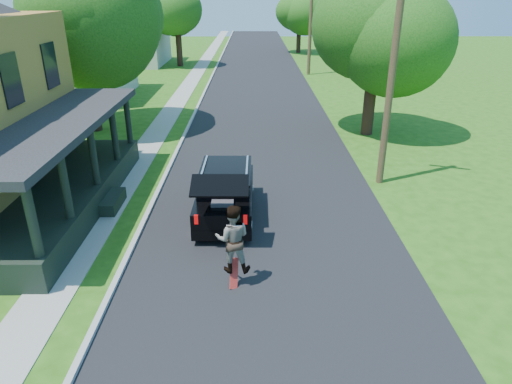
{
  "coord_description": "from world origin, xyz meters",
  "views": [
    {
      "loc": [
        -0.49,
        -8.35,
        6.96
      ],
      "look_at": [
        -0.41,
        3.0,
        1.91
      ],
      "focal_mm": 32.0,
      "sensor_mm": 36.0,
      "label": 1
    }
  ],
  "objects_px": {
    "black_suv": "(226,193)",
    "skateboarder": "(233,239)",
    "utility_pole_near": "(395,51)",
    "tree_right_near": "(376,23)"
  },
  "relations": [
    {
      "from": "black_suv",
      "to": "skateboarder",
      "type": "bearing_deg",
      "value": -83.48
    },
    {
      "from": "black_suv",
      "to": "utility_pole_near",
      "type": "xyz_separation_m",
      "value": [
        5.9,
        2.84,
        4.18
      ]
    },
    {
      "from": "black_suv",
      "to": "skateboarder",
      "type": "relative_size",
      "value": 2.55
    },
    {
      "from": "black_suv",
      "to": "skateboarder",
      "type": "distance_m",
      "value": 3.95
    },
    {
      "from": "black_suv",
      "to": "tree_right_near",
      "type": "relative_size",
      "value": 0.54
    },
    {
      "from": "black_suv",
      "to": "utility_pole_near",
      "type": "relative_size",
      "value": 0.48
    },
    {
      "from": "black_suv",
      "to": "skateboarder",
      "type": "height_order",
      "value": "skateboarder"
    },
    {
      "from": "black_suv",
      "to": "tree_right_near",
      "type": "height_order",
      "value": "tree_right_near"
    },
    {
      "from": "skateboarder",
      "to": "tree_right_near",
      "type": "bearing_deg",
      "value": -114.61
    },
    {
      "from": "utility_pole_near",
      "to": "tree_right_near",
      "type": "bearing_deg",
      "value": 101.66
    }
  ]
}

